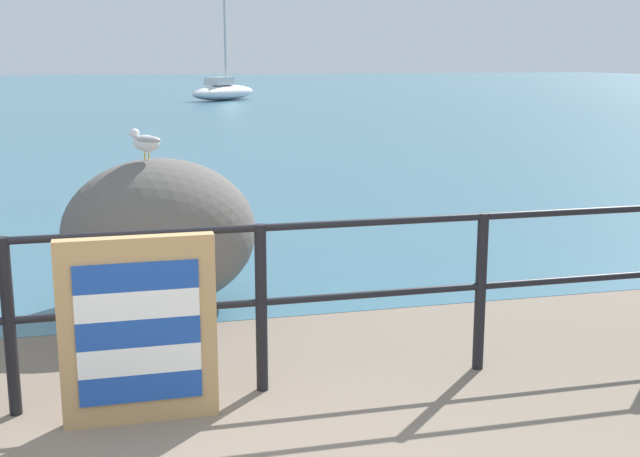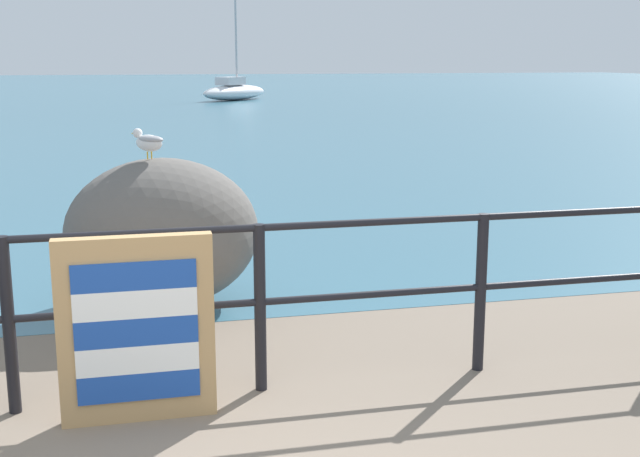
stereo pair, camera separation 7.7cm
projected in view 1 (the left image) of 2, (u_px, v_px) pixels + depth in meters
The scene contains 7 objects.
ground_plane at pixel (116, 133), 22.07m from camera, with size 120.00×120.00×0.10m, color #756656.
sea_surface at pixel (112, 90), 48.77m from camera, with size 120.00×90.00×0.01m, color #38667A.
promenade_railing at pixel (139, 296), 4.66m from camera, with size 9.93×0.07×1.02m.
folded_deckchair_stack at pixel (139, 331), 4.44m from camera, with size 0.84×0.10×1.04m.
breakwater_boulder_main at pixel (160, 233), 6.53m from camera, with size 1.53×1.32×1.19m.
seagull at pixel (146, 141), 6.34m from camera, with size 0.28×0.29×0.23m.
sailboat at pixel (223, 91), 37.73m from camera, with size 3.97×4.09×4.90m.
Camera 1 is at (-0.10, -2.80, 1.97)m, focal length 46.07 mm.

